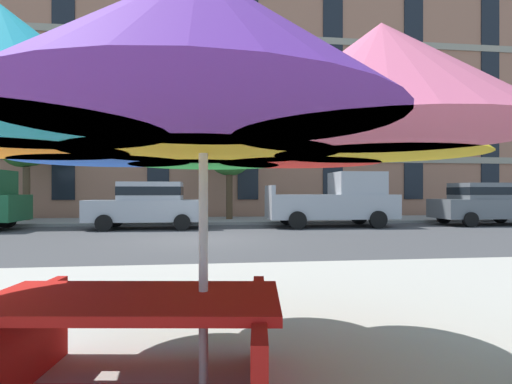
# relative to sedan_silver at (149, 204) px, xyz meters

# --- Properties ---
(ground_plane) EXTENTS (120.00, 120.00, 0.00)m
(ground_plane) POSITION_rel_sedan_silver_xyz_m (2.01, -3.70, -0.95)
(ground_plane) COLOR #424244
(sidewalk_far) EXTENTS (56.00, 3.60, 0.12)m
(sidewalk_far) POSITION_rel_sedan_silver_xyz_m (2.01, 3.10, -0.89)
(sidewalk_far) COLOR gray
(sidewalk_far) RESTS_ON ground
(apartment_building) EXTENTS (46.45, 12.08, 19.20)m
(apartment_building) POSITION_rel_sedan_silver_xyz_m (2.01, 11.29, 8.65)
(apartment_building) COLOR #A87056
(apartment_building) RESTS_ON ground
(sedan_silver) EXTENTS (4.40, 1.98, 1.78)m
(sedan_silver) POSITION_rel_sedan_silver_xyz_m (0.00, 0.00, 0.00)
(sedan_silver) COLOR #A8AAB2
(sedan_silver) RESTS_ON ground
(pickup_silver) EXTENTS (5.10, 2.12, 2.20)m
(pickup_silver) POSITION_rel_sedan_silver_xyz_m (7.39, 0.00, 0.08)
(pickup_silver) COLOR #A8AAB2
(pickup_silver) RESTS_ON ground
(sedan_gray) EXTENTS (4.40, 1.98, 1.78)m
(sedan_gray) POSITION_rel_sedan_silver_xyz_m (13.93, 0.00, 0.00)
(sedan_gray) COLOR slate
(sedan_gray) RESTS_ON ground
(street_tree_left) EXTENTS (2.40, 2.23, 4.60)m
(street_tree_left) POSITION_rel_sedan_silver_xyz_m (-6.07, 3.71, 2.62)
(street_tree_left) COLOR brown
(street_tree_left) RESTS_ON ground
(street_tree_middle) EXTENTS (2.46, 2.35, 4.67)m
(street_tree_middle) POSITION_rel_sedan_silver_xyz_m (3.15, 3.30, 2.50)
(street_tree_middle) COLOR #4C3823
(street_tree_middle) RESTS_ON ground
(patio_umbrella) EXTENTS (3.72, 3.72, 2.27)m
(patio_umbrella) POSITION_rel_sedan_silver_xyz_m (2.24, -12.70, 0.98)
(patio_umbrella) COLOR silver
(patio_umbrella) RESTS_ON ground
(picnic_table) EXTENTS (1.98, 1.73, 0.77)m
(picnic_table) POSITION_rel_sedan_silver_xyz_m (1.81, -12.76, -0.46)
(picnic_table) COLOR red
(picnic_table) RESTS_ON ground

